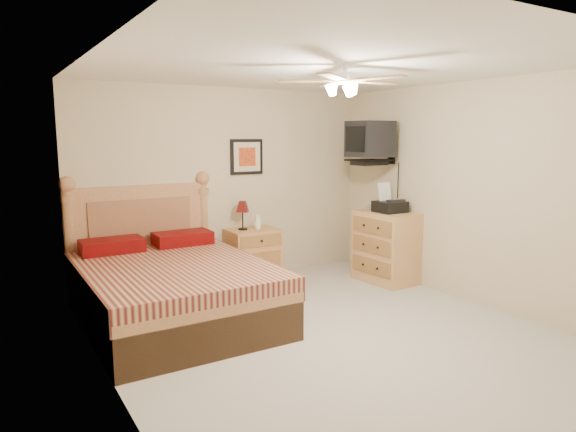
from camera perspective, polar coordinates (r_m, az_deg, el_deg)
name	(u,v)px	position (r m, az deg, el deg)	size (l,w,h in m)	color
floor	(328,334)	(5.08, 4.44, -12.97)	(4.50, 4.50, 0.00)	#A9A399
ceiling	(331,66)	(4.76, 4.82, 16.22)	(4.00, 4.50, 0.04)	white
wall_back	(228,186)	(6.70, -6.73, 3.35)	(4.00, 0.04, 2.50)	#C0B08E
wall_front	(567,253)	(3.25, 28.61, -3.59)	(4.00, 0.04, 2.50)	#C0B08E
wall_left	(105,225)	(3.95, -19.62, -0.96)	(0.04, 4.50, 2.50)	#C0B08E
wall_right	(474,193)	(6.14, 19.94, 2.37)	(0.04, 4.50, 2.50)	#C0B08E
bed	(172,252)	(5.33, -12.75, -3.91)	(1.72, 2.25, 1.46)	#A86B45
nightstand	(253,255)	(6.73, -3.93, -4.39)	(0.64, 0.48, 0.69)	#B1743C
table_lamp	(243,215)	(6.62, -5.07, 0.06)	(0.20, 0.20, 0.37)	#550E0E
lotion_bottle	(258,221)	(6.66, -3.40, -0.51)	(0.08, 0.09, 0.22)	white
framed_picture	(247,157)	(6.78, -4.62, 6.57)	(0.46, 0.04, 0.46)	black
dresser	(387,247)	(6.82, 10.91, -3.38)	(0.54, 0.78, 0.92)	tan
fax_machine	(390,198)	(6.70, 11.29, 2.00)	(0.35, 0.37, 0.37)	black
magazine_lower	(373,209)	(6.87, 9.44, 0.74)	(0.18, 0.24, 0.02)	#BFB595
magazine_upper	(375,208)	(6.88, 9.60, 0.94)	(0.21, 0.29, 0.02)	tan
wall_tv	(379,142)	(6.86, 10.05, 8.08)	(0.56, 0.46, 0.58)	black
ceiling_fan	(345,81)	(4.58, 6.32, 14.72)	(1.14, 1.14, 0.28)	white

